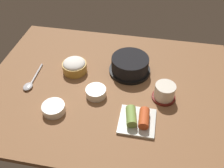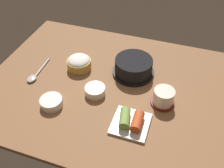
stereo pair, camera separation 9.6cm
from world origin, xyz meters
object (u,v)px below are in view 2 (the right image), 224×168
(side_bowl_near, at_px, (51,102))
(tea_cup_with_saucer, at_px, (163,97))
(rice_bowl, at_px, (79,63))
(kimchi_plate, at_px, (131,121))
(stone_pot, at_px, (134,67))
(spoon, at_px, (35,76))
(banchan_cup_center, at_px, (95,90))

(side_bowl_near, bearing_deg, tea_cup_with_saucer, 19.94)
(rice_bowl, distance_m, tea_cup_with_saucer, 0.39)
(kimchi_plate, distance_m, side_bowl_near, 0.30)
(stone_pot, xyz_separation_m, kimchi_plate, (0.06, -0.27, -0.02))
(rice_bowl, height_order, spoon, rice_bowl)
(side_bowl_near, distance_m, spoon, 0.19)
(spoon, bearing_deg, tea_cup_with_saucer, 2.51)
(banchan_cup_center, distance_m, spoon, 0.28)
(rice_bowl, relative_size, kimchi_plate, 0.82)
(banchan_cup_center, bearing_deg, tea_cup_with_saucer, 7.56)
(rice_bowl, relative_size, tea_cup_with_saucer, 1.14)
(rice_bowl, bearing_deg, stone_pot, 10.17)
(stone_pot, relative_size, side_bowl_near, 2.12)
(stone_pot, bearing_deg, kimchi_plate, -76.67)
(kimchi_plate, bearing_deg, rice_bowl, 142.66)
(tea_cup_with_saucer, relative_size, banchan_cup_center, 1.15)
(spoon, bearing_deg, rice_bowl, 36.12)
(side_bowl_near, relative_size, spoon, 0.49)
(tea_cup_with_saucer, height_order, spoon, tea_cup_with_saucer)
(banchan_cup_center, relative_size, side_bowl_near, 0.95)
(stone_pot, height_order, kimchi_plate, stone_pot)
(rice_bowl, height_order, kimchi_plate, rice_bowl)
(spoon, bearing_deg, kimchi_plate, -13.95)
(kimchi_plate, bearing_deg, spoon, 166.05)
(stone_pot, xyz_separation_m, banchan_cup_center, (-0.11, -0.17, -0.02))
(side_bowl_near, xyz_separation_m, spoon, (-0.15, 0.12, -0.01))
(rice_bowl, height_order, tea_cup_with_saucer, tea_cup_with_saucer)
(banchan_cup_center, height_order, spoon, banchan_cup_center)
(stone_pot, height_order, banchan_cup_center, stone_pot)
(rice_bowl, distance_m, spoon, 0.19)
(stone_pot, relative_size, kimchi_plate, 1.39)
(stone_pot, xyz_separation_m, rice_bowl, (-0.23, -0.04, -0.01))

